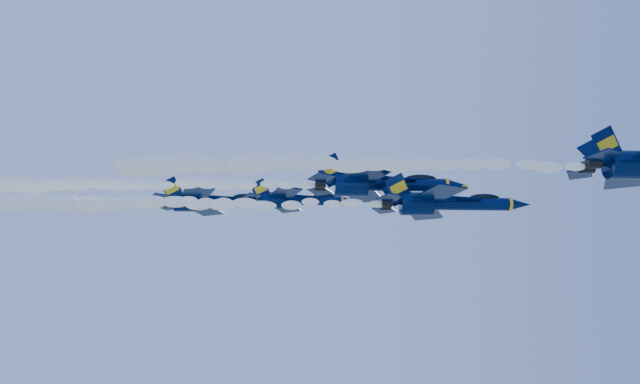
{
  "coord_description": "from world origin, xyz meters",
  "views": [
    {
      "loc": [
        -14.82,
        -71.83,
        129.23
      ],
      "look_at": [
        -12.12,
        4.21,
        154.02
      ],
      "focal_mm": 35.0,
      "sensor_mm": 36.0,
      "label": 1
    }
  ],
  "objects_px": {
    "jet_second": "(446,203)",
    "jet_fifth": "(213,201)",
    "jet_fourth": "(296,200)",
    "jet_third": "(382,184)"
  },
  "relations": [
    {
      "from": "jet_third",
      "to": "jet_fourth",
      "type": "relative_size",
      "value": 1.26
    },
    {
      "from": "jet_third",
      "to": "jet_second",
      "type": "bearing_deg",
      "value": -24.35
    },
    {
      "from": "jet_second",
      "to": "jet_fifth",
      "type": "relative_size",
      "value": 0.95
    },
    {
      "from": "jet_fourth",
      "to": "jet_fifth",
      "type": "height_order",
      "value": "jet_fifth"
    },
    {
      "from": "jet_second",
      "to": "jet_fifth",
      "type": "distance_m",
      "value": 37.91
    },
    {
      "from": "jet_second",
      "to": "jet_third",
      "type": "height_order",
      "value": "jet_third"
    },
    {
      "from": "jet_second",
      "to": "jet_fourth",
      "type": "height_order",
      "value": "jet_fourth"
    },
    {
      "from": "jet_second",
      "to": "jet_fourth",
      "type": "bearing_deg",
      "value": 143.61
    },
    {
      "from": "jet_second",
      "to": "jet_fourth",
      "type": "xyz_separation_m",
      "value": [
        -18.13,
        13.36,
        4.35
      ]
    },
    {
      "from": "jet_third",
      "to": "jet_fifth",
      "type": "xyz_separation_m",
      "value": [
        -23.66,
        17.67,
        2.88
      ]
    }
  ]
}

